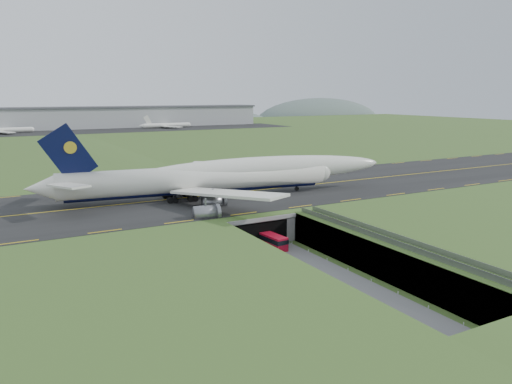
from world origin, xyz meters
TOP-DOWN VIEW (x-y plane):
  - ground at (0.00, 0.00)m, footprint 900.00×900.00m
  - airfield_deck at (0.00, 0.00)m, footprint 800.00×800.00m
  - trench_road at (0.00, -7.50)m, footprint 12.00×75.00m
  - taxiway at (0.00, 33.00)m, footprint 800.00×44.00m
  - tunnel_portal at (0.00, 16.71)m, footprint 17.00×22.30m
  - guideway at (11.00, -19.11)m, footprint 3.00×53.00m
  - jumbo_jet at (2.08, 30.13)m, footprint 86.81×56.78m
  - shuttle_tram at (0.96, 5.22)m, footprint 3.32×7.15m
  - cargo_terminal at (-0.20, 299.41)m, footprint 320.00×67.00m
  - distant_hills at (64.38, 430.00)m, footprint 700.00×91.00m

SIDE VIEW (x-z plane):
  - distant_hills at x=64.38m, z-range -34.00..26.00m
  - ground at x=0.00m, z-range 0.00..0.00m
  - trench_road at x=0.00m, z-range 0.00..0.20m
  - shuttle_tram at x=0.96m, z-range 0.15..2.99m
  - airfield_deck at x=0.00m, z-range 0.00..6.00m
  - tunnel_portal at x=0.00m, z-range 0.33..6.33m
  - guideway at x=11.00m, z-range 1.80..8.85m
  - taxiway at x=0.00m, z-range 6.00..6.18m
  - jumbo_jet at x=2.08m, z-range 1.61..20.55m
  - cargo_terminal at x=-0.20m, z-range 6.16..21.76m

